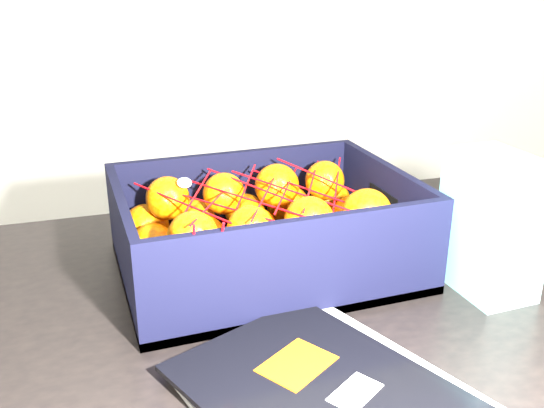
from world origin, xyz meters
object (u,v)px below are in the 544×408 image
object	(u,v)px
magazine_stack	(326,396)
retail_carton	(491,224)
table	(244,385)
produce_crate	(265,241)

from	to	relation	value
magazine_stack	retail_carton	bearing A→B (deg)	25.83
table	produce_crate	bearing A→B (deg)	59.64
table	retail_carton	world-z (taller)	retail_carton
produce_crate	retail_carton	distance (m)	0.30
magazine_stack	produce_crate	bearing A→B (deg)	82.71
table	magazine_stack	size ratio (longest dim) A/B	3.66
magazine_stack	produce_crate	size ratio (longest dim) A/B	0.85
produce_crate	retail_carton	size ratio (longest dim) A/B	2.16
table	produce_crate	world-z (taller)	produce_crate
magazine_stack	retail_carton	world-z (taller)	retail_carton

